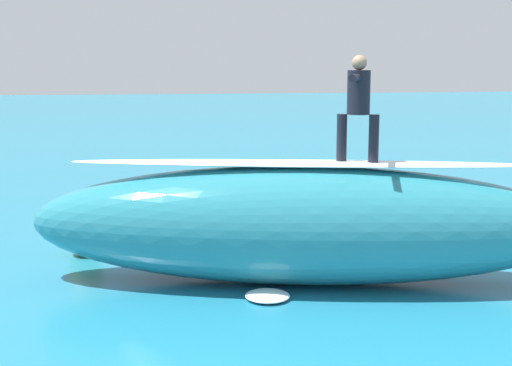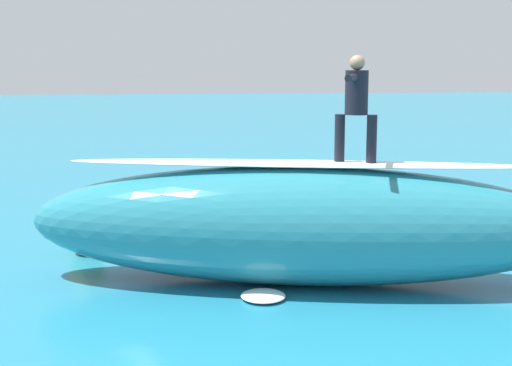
{
  "view_description": "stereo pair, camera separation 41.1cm",
  "coord_description": "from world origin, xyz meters",
  "px_view_note": "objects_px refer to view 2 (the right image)",
  "views": [
    {
      "loc": [
        2.73,
        13.43,
        3.62
      ],
      "look_at": [
        0.95,
        0.84,
        1.44
      ],
      "focal_mm": 51.94,
      "sensor_mm": 36.0,
      "label": 1
    },
    {
      "loc": [
        2.33,
        13.48,
        3.62
      ],
      "look_at": [
        0.95,
        0.84,
        1.44
      ],
      "focal_mm": 51.94,
      "sensor_mm": 36.0,
      "label": 2
    }
  ],
  "objects_px": {
    "surfboard_riding": "(355,165)",
    "surfboard_paddling": "(176,243)",
    "buoy_marker": "(87,235)",
    "surfer_paddling": "(181,236)",
    "surfer_riding": "(356,101)"
  },
  "relations": [
    {
      "from": "surfboard_riding",
      "to": "surfboard_paddling",
      "type": "bearing_deg",
      "value": -21.84
    },
    {
      "from": "surfer_paddling",
      "to": "buoy_marker",
      "type": "relative_size",
      "value": 1.17
    },
    {
      "from": "surfboard_paddling",
      "to": "surfer_riding",
      "type": "bearing_deg",
      "value": 178.19
    },
    {
      "from": "surfer_riding",
      "to": "surfboard_paddling",
      "type": "bearing_deg",
      "value": -21.84
    },
    {
      "from": "surfboard_paddling",
      "to": "buoy_marker",
      "type": "distance_m",
      "value": 1.72
    },
    {
      "from": "surfboard_riding",
      "to": "surfboard_paddling",
      "type": "distance_m",
      "value": 4.41
    },
    {
      "from": "surfer_riding",
      "to": "surfer_paddling",
      "type": "xyz_separation_m",
      "value": [
        2.72,
        -2.72,
        -2.73
      ]
    },
    {
      "from": "surfer_paddling",
      "to": "surfboard_paddling",
      "type": "bearing_deg",
      "value": -0.0
    },
    {
      "from": "surfer_riding",
      "to": "surfer_paddling",
      "type": "relative_size",
      "value": 1.19
    },
    {
      "from": "surfboard_riding",
      "to": "buoy_marker",
      "type": "height_order",
      "value": "surfboard_riding"
    },
    {
      "from": "surfboard_riding",
      "to": "buoy_marker",
      "type": "xyz_separation_m",
      "value": [
        4.46,
        -2.41,
        -1.59
      ]
    },
    {
      "from": "surfer_riding",
      "to": "buoy_marker",
      "type": "height_order",
      "value": "surfer_riding"
    },
    {
      "from": "surfboard_riding",
      "to": "surfboard_paddling",
      "type": "relative_size",
      "value": 1.05
    },
    {
      "from": "surfboard_paddling",
      "to": "surfer_paddling",
      "type": "relative_size",
      "value": 1.43
    },
    {
      "from": "surfboard_riding",
      "to": "surfboard_paddling",
      "type": "height_order",
      "value": "surfboard_riding"
    }
  ]
}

